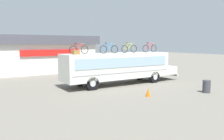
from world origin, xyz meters
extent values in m
plane|color=slate|center=(0.00, 0.00, 0.00)|extent=(120.00, 120.00, 0.00)
cube|color=silver|center=(0.00, 0.00, 1.67)|extent=(9.89, 2.43, 2.17)
cube|color=silver|center=(5.64, 0.00, 0.97)|extent=(1.39, 2.23, 0.77)
cube|color=#99B7C6|center=(0.00, -1.23, 2.04)|extent=(9.10, 0.04, 0.81)
cube|color=#99B7C6|center=(0.00, 1.23, 2.04)|extent=(9.10, 0.04, 0.81)
cube|color=silver|center=(0.00, -1.23, 1.23)|extent=(9.50, 0.03, 0.12)
cube|color=silver|center=(0.00, 1.23, 1.23)|extent=(9.50, 0.03, 0.12)
cube|color=silver|center=(6.40, 0.00, 0.50)|extent=(0.16, 2.31, 0.24)
cylinder|color=black|center=(3.36, -1.07, 0.53)|extent=(1.05, 0.28, 1.05)
cylinder|color=silver|center=(3.36, -1.07, 0.53)|extent=(0.47, 0.30, 0.47)
cylinder|color=black|center=(3.36, 1.07, 0.53)|extent=(1.05, 0.28, 1.05)
cylinder|color=silver|center=(3.36, 1.07, 0.53)|extent=(0.47, 0.30, 0.47)
cylinder|color=black|center=(-3.07, -1.07, 0.53)|extent=(1.05, 0.28, 1.05)
cylinder|color=silver|center=(-3.07, -1.07, 0.53)|extent=(0.47, 0.30, 0.47)
cylinder|color=black|center=(-3.07, 1.07, 0.53)|extent=(1.05, 0.28, 1.05)
cylinder|color=silver|center=(-3.07, 1.07, 0.53)|extent=(0.47, 0.30, 0.47)
cube|color=olive|center=(-4.07, -0.36, 2.92)|extent=(0.47, 0.50, 0.34)
torus|color=black|center=(-3.98, 0.33, 3.08)|extent=(0.66, 0.04, 0.66)
torus|color=black|center=(-2.99, 0.33, 3.08)|extent=(0.66, 0.04, 0.66)
cylinder|color=red|center=(-3.68, 0.33, 3.33)|extent=(0.19, 0.04, 0.47)
cylinder|color=red|center=(-3.39, 0.33, 3.31)|extent=(0.46, 0.04, 0.45)
cylinder|color=red|center=(-3.46, 0.33, 3.54)|extent=(0.59, 0.04, 0.07)
cylinder|color=red|center=(-3.79, 0.33, 3.09)|extent=(0.38, 0.03, 0.05)
cylinder|color=red|center=(-3.87, 0.33, 3.32)|extent=(0.24, 0.03, 0.49)
cylinder|color=red|center=(-3.08, 0.33, 3.30)|extent=(0.21, 0.03, 0.46)
cylinder|color=silver|center=(-3.17, 0.33, 3.58)|extent=(0.03, 0.44, 0.03)
ellipsoid|color=black|center=(-3.76, 0.33, 3.60)|extent=(0.20, 0.08, 0.06)
torus|color=black|center=(-1.57, -0.26, 3.09)|extent=(0.68, 0.04, 0.68)
torus|color=black|center=(-0.47, -0.26, 3.09)|extent=(0.68, 0.04, 0.68)
cylinder|color=#197FDB|center=(-1.24, -0.26, 3.34)|extent=(0.21, 0.04, 0.48)
cylinder|color=#197FDB|center=(-0.91, -0.26, 3.33)|extent=(0.51, 0.04, 0.46)
cylinder|color=#197FDB|center=(-1.00, -0.26, 3.56)|extent=(0.66, 0.04, 0.07)
cylinder|color=#197FDB|center=(-1.36, -0.26, 3.10)|extent=(0.42, 0.03, 0.05)
cylinder|color=#197FDB|center=(-1.45, -0.26, 3.33)|extent=(0.27, 0.03, 0.50)
cylinder|color=#197FDB|center=(-0.57, -0.26, 3.32)|extent=(0.23, 0.03, 0.47)
cylinder|color=silver|center=(-0.67, -0.26, 3.60)|extent=(0.03, 0.44, 0.03)
ellipsoid|color=black|center=(-1.33, -0.26, 3.62)|extent=(0.20, 0.08, 0.06)
torus|color=black|center=(0.92, 0.22, 3.10)|extent=(0.69, 0.04, 0.69)
torus|color=black|center=(1.95, 0.22, 3.10)|extent=(0.69, 0.04, 0.69)
cylinder|color=#B2B20C|center=(1.23, 0.22, 3.36)|extent=(0.20, 0.04, 0.49)
cylinder|color=#B2B20C|center=(1.54, 0.22, 3.34)|extent=(0.48, 0.04, 0.48)
cylinder|color=#B2B20C|center=(1.45, 0.22, 3.58)|extent=(0.62, 0.04, 0.07)
cylinder|color=#B2B20C|center=(1.11, 0.22, 3.11)|extent=(0.39, 0.03, 0.05)
cylinder|color=#B2B20C|center=(1.03, 0.22, 3.35)|extent=(0.25, 0.03, 0.51)
cylinder|color=#B2B20C|center=(1.86, 0.22, 3.33)|extent=(0.22, 0.03, 0.48)
cylinder|color=silver|center=(1.76, 0.22, 3.62)|extent=(0.03, 0.44, 0.03)
ellipsoid|color=black|center=(1.14, 0.22, 3.64)|extent=(0.20, 0.08, 0.06)
torus|color=black|center=(3.38, 0.24, 3.11)|extent=(0.71, 0.04, 0.71)
torus|color=black|center=(4.43, 0.24, 3.11)|extent=(0.71, 0.04, 0.71)
cylinder|color=red|center=(3.70, 0.24, 3.37)|extent=(0.20, 0.04, 0.51)
cylinder|color=red|center=(4.01, 0.24, 3.36)|extent=(0.49, 0.04, 0.49)
cylinder|color=red|center=(3.93, 0.24, 3.60)|extent=(0.63, 0.04, 0.07)
cylinder|color=red|center=(3.58, 0.24, 3.12)|extent=(0.40, 0.03, 0.05)
cylinder|color=red|center=(3.50, 0.24, 3.36)|extent=(0.26, 0.03, 0.53)
cylinder|color=red|center=(4.34, 0.24, 3.35)|extent=(0.22, 0.03, 0.49)
cylinder|color=silver|center=(4.24, 0.24, 3.64)|extent=(0.03, 0.44, 0.03)
ellipsoid|color=black|center=(3.61, 0.24, 3.66)|extent=(0.20, 0.08, 0.06)
cube|color=silver|center=(-2.72, 14.37, 1.75)|extent=(11.58, 9.37, 3.50)
cube|color=#4C4C56|center=(-2.72, 14.37, 4.01)|extent=(12.50, 10.12, 1.02)
cube|color=red|center=(-2.72, 9.59, 2.52)|extent=(6.95, 0.16, 0.70)
cylinder|color=#3F3F47|center=(3.57, -6.38, 0.46)|extent=(0.56, 0.56, 0.92)
cone|color=orange|center=(-0.87, -5.03, 0.30)|extent=(0.34, 0.34, 0.60)
camera|label=1|loc=(-11.26, -16.75, 3.58)|focal=37.26mm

